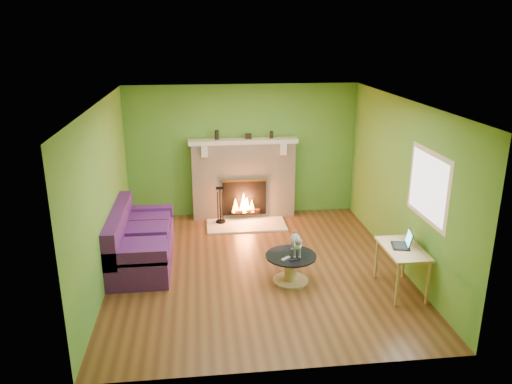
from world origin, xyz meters
The scene contains 22 objects.
floor centered at (0.00, 0.00, 0.00)m, with size 5.00×5.00×0.00m, color #532E17.
ceiling centered at (0.00, 0.00, 2.60)m, with size 5.00×5.00×0.00m, color white.
wall_back centered at (0.00, 2.50, 1.30)m, with size 5.00×5.00×0.00m, color #4E852B.
wall_front centered at (0.00, -2.50, 1.30)m, with size 5.00×5.00×0.00m, color #4E852B.
wall_left centered at (-2.25, 0.00, 1.30)m, with size 5.00×5.00×0.00m, color #4E852B.
wall_right centered at (2.25, 0.00, 1.30)m, with size 5.00×5.00×0.00m, color #4E852B.
window_frame centered at (2.24, -0.90, 1.55)m, with size 1.20×1.20×0.00m, color silver.
window_pane centered at (2.23, -0.90, 1.55)m, with size 1.06×1.06×0.00m, color white.
fireplace centered at (0.00, 2.32, 0.77)m, with size 2.10×0.46×1.58m.
hearth centered at (0.00, 1.80, 0.01)m, with size 1.50×0.75×0.03m, color beige.
mantel centered at (0.00, 2.30, 1.54)m, with size 2.10×0.28×0.08m, color silver.
sofa centered at (-1.86, 0.43, 0.35)m, with size 0.90×2.00×0.90m.
coffee_table centered at (0.44, -0.49, 0.25)m, with size 0.75×0.75×0.43m.
desk centered at (1.95, -0.94, 0.59)m, with size 0.52×0.90×0.67m.
cat centered at (0.52, -0.44, 0.60)m, with size 0.20×0.56×0.35m, color slate, non-canonical shape.
remote_silver centered at (0.34, -0.61, 0.43)m, with size 0.17×0.04×0.02m, color gray.
remote_black centered at (0.46, -0.67, 0.43)m, with size 0.16×0.04×0.02m, color black.
laptop centered at (1.93, -0.89, 0.78)m, with size 0.26×0.30×0.23m, color black, non-canonical shape.
fire_tools centered at (-0.48, 1.95, 0.39)m, with size 0.19×0.19×0.72m, color black, non-canonical shape.
mantel_vase_left centered at (-0.50, 2.33, 1.67)m, with size 0.08×0.08×0.18m, color black.
mantel_vase_right centered at (0.55, 2.33, 1.65)m, with size 0.07×0.07×0.14m, color black.
mantel_box centered at (0.10, 2.33, 1.63)m, with size 0.12×0.08×0.10m, color black.
Camera 1 is at (-0.84, -7.06, 3.58)m, focal length 35.00 mm.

